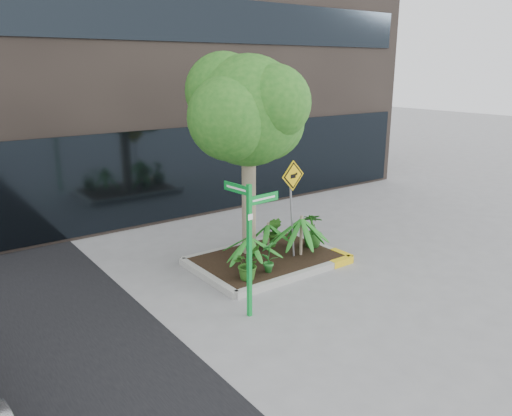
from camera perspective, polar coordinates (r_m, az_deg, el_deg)
ground at (r=11.19m, az=1.37°, el=-7.01°), size 80.00×80.00×0.00m
planter at (r=11.48m, az=1.46°, el=-5.85°), size 3.35×2.36×0.15m
tree at (r=11.06m, az=-0.93°, el=11.02°), size 3.12×2.77×4.68m
palm_front at (r=11.37m, az=5.23°, el=-1.17°), size 1.06×1.06×1.18m
palm_left at (r=10.69m, az=-0.81°, el=-3.33°), size 0.83×0.83×0.92m
palm_back at (r=11.83m, az=1.42°, el=-1.88°), size 0.72×0.72×0.80m
shrub_a at (r=10.23m, az=-1.06°, el=-6.37°), size 0.84×0.84×0.66m
shrub_b at (r=12.07m, az=6.50°, el=-2.51°), size 0.66×0.66×0.83m
shrub_c at (r=10.55m, az=1.48°, el=-5.49°), size 0.40×0.40×0.72m
shrub_d at (r=12.00m, az=1.93°, el=-2.73°), size 0.58×0.58×0.75m
street_sign_post at (r=8.71m, az=-0.75°, el=-3.16°), size 0.74×0.72×2.45m
cattle_sign at (r=11.15m, az=4.18°, el=1.82°), size 0.68×0.24×2.22m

